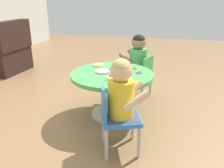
% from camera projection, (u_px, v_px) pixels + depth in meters
% --- Properties ---
extents(ground_plane, '(10.00, 10.00, 0.00)m').
position_uv_depth(ground_plane, '(112.00, 115.00, 2.58)').
color(ground_plane, olive).
extents(craft_table, '(0.85, 0.85, 0.48)m').
position_uv_depth(craft_table, '(112.00, 84.00, 2.45)').
color(craft_table, silver).
rests_on(craft_table, ground).
extents(child_chair_left, '(0.39, 0.39, 0.54)m').
position_uv_depth(child_chair_left, '(116.00, 117.00, 1.90)').
color(child_chair_left, '#B7B7BC').
rests_on(child_chair_left, ground).
extents(seated_child_left, '(0.38, 0.42, 0.51)m').
position_uv_depth(seated_child_left, '(122.00, 91.00, 1.82)').
color(seated_child_left, '#3F4772').
rests_on(seated_child_left, ground).
extents(child_chair_right, '(0.37, 0.37, 0.54)m').
position_uv_depth(child_chair_right, '(140.00, 74.00, 2.93)').
color(child_chair_right, '#B7B7BC').
rests_on(child_chair_right, ground).
extents(seated_child_right, '(0.36, 0.41, 0.51)m').
position_uv_depth(seated_child_right, '(138.00, 56.00, 2.87)').
color(seated_child_right, '#3F4772').
rests_on(seated_child_right, ground).
extents(armchair_dark, '(0.76, 0.77, 0.85)m').
position_uv_depth(armchair_dark, '(4.00, 54.00, 3.92)').
color(armchair_dark, black).
rests_on(armchair_dark, ground).
extents(rolling_pin, '(0.18, 0.18, 0.05)m').
position_uv_depth(rolling_pin, '(116.00, 76.00, 2.24)').
color(rolling_pin, '#D83F3F').
rests_on(rolling_pin, craft_table).
extents(craft_scissors, '(0.14, 0.08, 0.01)m').
position_uv_depth(craft_scissors, '(114.00, 72.00, 2.42)').
color(craft_scissors, silver).
rests_on(craft_scissors, craft_table).
extents(playdough_blob_0, '(0.15, 0.15, 0.02)m').
position_uv_depth(playdough_blob_0, '(103.00, 72.00, 2.42)').
color(playdough_blob_0, pink).
rests_on(playdough_blob_0, craft_table).
extents(playdough_blob_1, '(0.12, 0.12, 0.02)m').
position_uv_depth(playdough_blob_1, '(98.00, 65.00, 2.64)').
color(playdough_blob_1, '#F2CC72').
rests_on(playdough_blob_1, craft_table).
extents(cookie_cutter_0, '(0.07, 0.07, 0.01)m').
position_uv_depth(cookie_cutter_0, '(139.00, 73.00, 2.40)').
color(cookie_cutter_0, '#D83FA5').
rests_on(cookie_cutter_0, craft_table).
extents(cookie_cutter_1, '(0.06, 0.06, 0.01)m').
position_uv_depth(cookie_cutter_1, '(119.00, 75.00, 2.32)').
color(cookie_cutter_1, '#4CB259').
rests_on(cookie_cutter_1, craft_table).
extents(cookie_cutter_2, '(0.07, 0.07, 0.01)m').
position_uv_depth(cookie_cutter_2, '(134.00, 69.00, 2.53)').
color(cookie_cutter_2, orange).
rests_on(cookie_cutter_2, craft_table).
extents(cookie_cutter_3, '(0.07, 0.07, 0.01)m').
position_uv_depth(cookie_cutter_3, '(108.00, 70.00, 2.49)').
color(cookie_cutter_3, '#3F99D8').
rests_on(cookie_cutter_3, craft_table).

